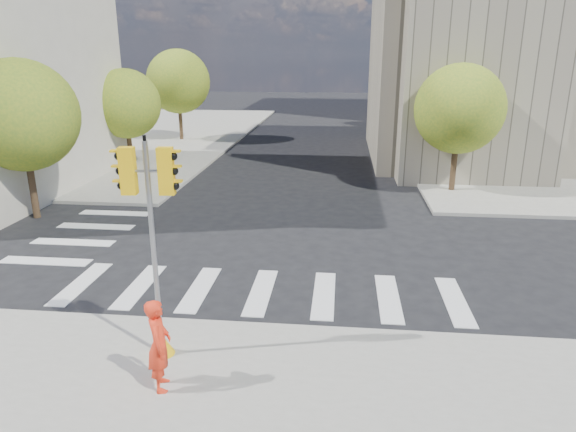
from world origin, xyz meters
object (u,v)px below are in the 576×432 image
object	(u,v)px
lamp_near	(454,92)
photographer	(159,345)
lamp_far	(419,80)
traffic_signal	(155,268)

from	to	relation	value
lamp_near	photographer	world-z (taller)	lamp_near
lamp_near	lamp_far	bearing A→B (deg)	90.00
lamp_near	photographer	size ratio (longest dim) A/B	4.25
lamp_near	traffic_signal	world-z (taller)	lamp_near
lamp_near	lamp_far	distance (m)	14.00
lamp_near	lamp_far	size ratio (longest dim) A/B	1.00
traffic_signal	photographer	world-z (taller)	traffic_signal
photographer	traffic_signal	bearing A→B (deg)	2.98
lamp_near	lamp_far	xyz separation A→B (m)	(0.00, 14.00, 0.00)
traffic_signal	photographer	size ratio (longest dim) A/B	2.54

